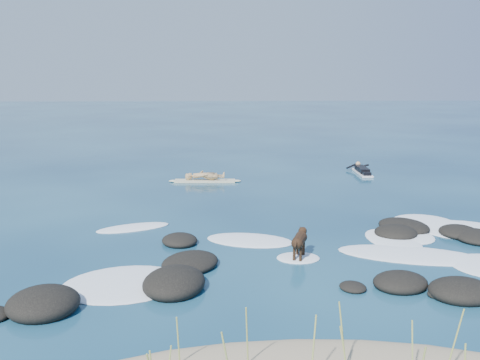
{
  "coord_description": "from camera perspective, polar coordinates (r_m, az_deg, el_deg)",
  "views": [
    {
      "loc": [
        -1.34,
        -14.57,
        4.58
      ],
      "look_at": [
        -0.56,
        4.0,
        0.9
      ],
      "focal_mm": 40.0,
      "sensor_mm": 36.0,
      "label": 1
    }
  ],
  "objects": [
    {
      "name": "ground",
      "position": [
        15.33,
        2.73,
        -6.2
      ],
      "size": [
        160.0,
        160.0,
        0.0
      ],
      "primitive_type": "plane",
      "color": "#0A2642",
      "rests_on": "ground"
    },
    {
      "name": "reef_rocks",
      "position": [
        13.26,
        6.83,
        -8.58
      ],
      "size": [
        14.76,
        7.07,
        0.6
      ],
      "color": "black",
      "rests_on": "ground"
    },
    {
      "name": "breaking_foam",
      "position": [
        14.91,
        12.14,
        -6.9
      ],
      "size": [
        12.89,
        7.27,
        0.12
      ],
      "color": "white",
      "rests_on": "ground"
    },
    {
      "name": "standing_surfer_rig",
      "position": [
        23.07,
        -3.78,
        1.51
      ],
      "size": [
        3.14,
        0.64,
        1.79
      ],
      "rotation": [
        0.0,
        0.0,
        -0.04
      ],
      "color": "beige",
      "rests_on": "ground"
    },
    {
      "name": "paddling_surfer_rig",
      "position": [
        25.76,
        12.86,
        1.01
      ],
      "size": [
        1.13,
        2.51,
        0.44
      ],
      "rotation": [
        0.0,
        0.0,
        1.55
      ],
      "color": "white",
      "rests_on": "ground"
    },
    {
      "name": "dog",
      "position": [
        13.56,
        6.38,
        -6.36
      ],
      "size": [
        0.56,
        1.16,
        0.76
      ],
      "rotation": [
        0.0,
        0.0,
        1.23
      ],
      "color": "black",
      "rests_on": "ground"
    }
  ]
}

